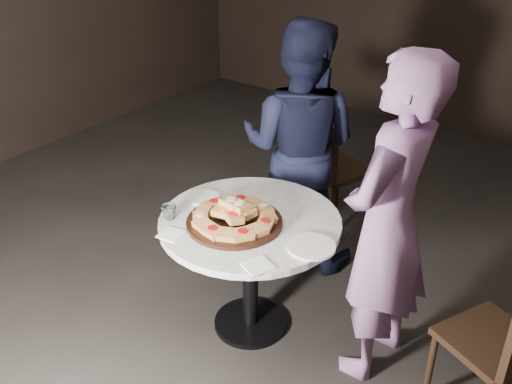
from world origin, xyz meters
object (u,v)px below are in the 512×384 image
(water_glass, at_px, (169,212))
(chair_far, at_px, (328,164))
(diner_teal, at_px, (388,225))
(diner_navy, at_px, (299,147))
(chair_right, at_px, (511,343))
(focaccia_pile, at_px, (235,215))
(table, at_px, (250,240))
(serving_board, at_px, (234,222))

(water_glass, xyz_separation_m, chair_far, (0.11, 1.39, -0.25))
(diner_teal, bearing_deg, diner_navy, -121.85)
(chair_right, bearing_deg, focaccia_pile, -55.74)
(focaccia_pile, relative_size, chair_far, 0.52)
(focaccia_pile, relative_size, diner_navy, 0.28)
(table, height_order, chair_right, chair_right)
(focaccia_pile, distance_m, diner_navy, 0.83)
(chair_far, height_order, diner_teal, diner_teal)
(water_glass, relative_size, diner_navy, 0.05)
(table, relative_size, water_glass, 13.24)
(water_glass, bearing_deg, chair_right, 13.04)
(table, relative_size, diner_teal, 0.64)
(focaccia_pile, bearing_deg, chair_far, 98.23)
(serving_board, distance_m, water_glass, 0.33)
(serving_board, relative_size, focaccia_pile, 1.11)
(table, height_order, water_glass, water_glass)
(water_glass, bearing_deg, serving_board, 27.44)
(water_glass, relative_size, chair_right, 0.10)
(water_glass, distance_m, chair_far, 1.42)
(focaccia_pile, bearing_deg, chair_right, 9.38)
(chair_far, distance_m, diner_teal, 1.35)
(diner_navy, relative_size, diner_teal, 0.95)
(focaccia_pile, distance_m, chair_right, 1.34)
(diner_navy, distance_m, diner_teal, 1.00)
(serving_board, relative_size, chair_far, 0.57)
(diner_navy, bearing_deg, water_glass, 66.15)
(focaccia_pile, height_order, water_glass, focaccia_pile)
(chair_far, xyz_separation_m, diner_navy, (0.03, -0.43, 0.29))
(table, xyz_separation_m, serving_board, (-0.03, -0.08, 0.14))
(water_glass, height_order, diner_teal, diner_teal)
(focaccia_pile, distance_m, chair_far, 1.28)
(chair_far, relative_size, diner_navy, 0.54)
(focaccia_pile, xyz_separation_m, chair_right, (1.29, 0.21, -0.27))
(chair_far, distance_m, diner_navy, 0.52)
(water_glass, relative_size, chair_far, 0.09)
(water_glass, relative_size, diner_teal, 0.05)
(chair_far, height_order, chair_right, chair_far)
(chair_far, xyz_separation_m, diner_teal, (0.86, -0.99, 0.33))
(focaccia_pile, bearing_deg, diner_teal, 20.09)
(water_glass, xyz_separation_m, chair_right, (1.58, 0.37, -0.25))
(table, bearing_deg, focaccia_pile, -110.74)
(focaccia_pile, distance_m, diner_teal, 0.73)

